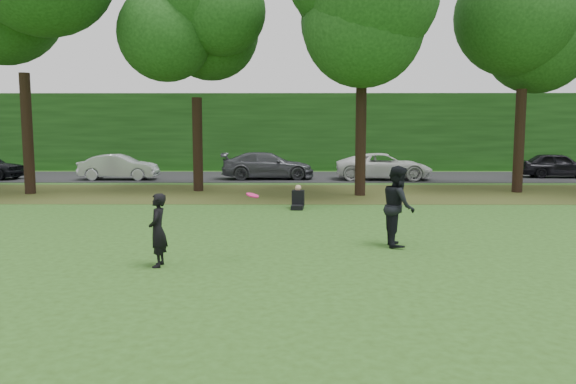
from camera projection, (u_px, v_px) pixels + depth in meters
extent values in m
plane|color=#2B4B17|center=(233.00, 270.00, 11.15)|extent=(120.00, 120.00, 0.00)
cube|color=#3F3716|center=(265.00, 193.00, 24.07)|extent=(60.00, 7.00, 0.01)
cube|color=black|center=(271.00, 177.00, 32.01)|extent=(70.00, 7.00, 0.02)
cube|color=#173D11|center=(275.00, 132.00, 37.68)|extent=(70.00, 3.00, 5.00)
imported|color=black|center=(158.00, 230.00, 11.38)|extent=(0.38, 0.56, 1.50)
imported|color=black|center=(398.00, 206.00, 13.36)|extent=(0.76, 0.96, 1.93)
imported|color=#AFB2B7|center=(119.00, 167.00, 30.14)|extent=(4.14, 1.50, 1.36)
imported|color=#474850|center=(268.00, 166.00, 30.52)|extent=(5.13, 2.35, 1.45)
imported|color=silver|center=(384.00, 166.00, 30.17)|extent=(5.24, 2.67, 1.42)
imported|color=black|center=(557.00, 165.00, 31.41)|extent=(4.20, 2.01, 1.39)
cylinder|color=#E11265|center=(252.00, 195.00, 11.74)|extent=(0.33, 0.33, 0.11)
cube|color=black|center=(297.00, 207.00, 19.36)|extent=(0.46, 0.60, 0.16)
cube|color=black|center=(298.00, 198.00, 19.61)|extent=(0.45, 0.38, 0.56)
sphere|color=tan|center=(298.00, 188.00, 19.57)|extent=(0.22, 0.22, 0.22)
cylinder|color=black|center=(27.00, 134.00, 23.64)|extent=(0.44, 0.44, 5.08)
cylinder|color=black|center=(198.00, 145.00, 24.74)|extent=(0.44, 0.44, 4.12)
sphere|color=#173D11|center=(196.00, 33.00, 24.19)|extent=(5.80, 5.80, 5.80)
cylinder|color=black|center=(361.00, 140.00, 23.08)|extent=(0.44, 0.44, 4.62)
sphere|color=#173D11|center=(363.00, 5.00, 22.45)|extent=(6.60, 6.60, 6.60)
cylinder|color=black|center=(519.00, 141.00, 24.23)|extent=(0.44, 0.44, 4.45)
sphere|color=#173D11|center=(525.00, 18.00, 23.63)|extent=(6.20, 6.20, 6.20)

